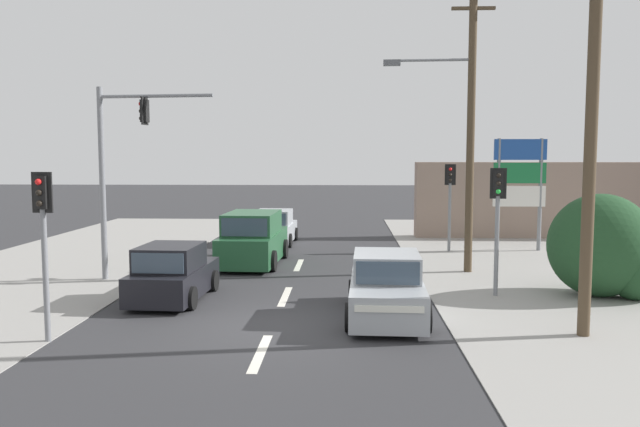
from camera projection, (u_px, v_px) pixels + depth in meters
ground_plane at (272, 326)px, 14.30m from camera, size 140.00×140.00×0.00m
lane_dash_near at (261, 353)px, 12.31m from camera, size 0.20×2.40×0.01m
lane_dash_mid at (285, 296)px, 17.29m from camera, size 0.20×2.40×0.01m
lane_dash_far at (299, 265)px, 22.26m from camera, size 0.20×2.40×0.01m
kerb_right_verge at (632, 308)px, 15.92m from camera, size 10.00×44.00×0.02m
kerb_left_verge at (6, 286)px, 18.64m from camera, size 8.00×40.00×0.02m
utility_pole_foreground_right at (588, 65)px, 12.94m from camera, size 3.78×0.55×10.80m
utility_pole_midground_right at (467, 115)px, 20.42m from camera, size 3.78×0.41×9.74m
traffic_signal_mast at (118, 158)px, 19.21m from camera, size 3.68×0.49×6.00m
pedestal_signal_right_kerb at (498, 210)px, 17.08m from camera, size 0.44×0.31×3.56m
pedestal_signal_left_kerb at (43, 227)px, 12.82m from camera, size 0.44×0.30×3.56m
pedestal_signal_far_median at (450, 193)px, 25.17m from camera, size 0.44×0.30×3.56m
shopping_plaza_sign at (520, 178)px, 25.38m from camera, size 2.10×0.16×4.60m
roadside_bush at (606, 249)px, 17.11m from camera, size 2.98×2.55×2.86m
shopfront_wall_far at (542, 200)px, 29.60m from camera, size 12.00×1.00×3.60m
sedan_kerbside_parked at (386, 288)px, 15.02m from camera, size 2.00×4.29×1.56m
suv_oncoming_mid at (253, 240)px, 22.34m from camera, size 2.21×4.61×1.90m
hatchback_receding_far at (173, 274)px, 16.81m from camera, size 1.90×3.70×1.53m
hatchback_crossing_left at (274, 228)px, 27.58m from camera, size 1.88×3.69×1.53m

